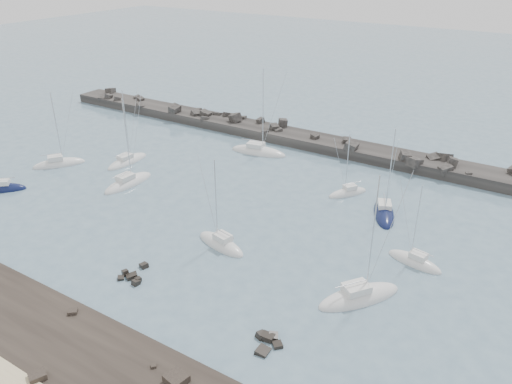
# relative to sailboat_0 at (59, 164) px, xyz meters

# --- Properties ---
(ground) EXTENTS (400.00, 400.00, 0.00)m
(ground) POSITION_rel_sailboat_0_xyz_m (37.78, -7.07, -0.15)
(ground) COLOR slate
(ground) RESTS_ON ground
(rock_shelf) EXTENTS (140.00, 12.00, 1.80)m
(rock_shelf) POSITION_rel_sailboat_0_xyz_m (38.01, -29.09, -0.14)
(rock_shelf) COLOR black
(rock_shelf) RESTS_ON ground
(rock_cluster_near) EXTENTS (3.16, 4.14, 1.41)m
(rock_cluster_near) POSITION_rel_sailboat_0_xyz_m (33.42, -16.48, -0.10)
(rock_cluster_near) COLOR black
(rock_cluster_near) RESTS_ON ground
(rock_cluster_far) EXTENTS (3.14, 3.47, 1.25)m
(rock_cluster_far) POSITION_rel_sailboat_0_xyz_m (51.56, -17.63, -0.14)
(rock_cluster_far) COLOR black
(rock_cluster_far) RESTS_ON ground
(breakwater) EXTENTS (115.00, 7.91, 5.11)m
(breakwater) POSITION_rel_sailboat_0_xyz_m (30.64, 30.93, 0.16)
(breakwater) COLOR #282624
(breakwater) RESTS_ON ground
(sailboat_0) EXTENTS (7.11, 8.40, 13.56)m
(sailboat_0) POSITION_rel_sailboat_0_xyz_m (0.00, 0.00, 0.00)
(sailboat_0) COLOR silver
(sailboat_0) RESTS_ON ground
(sailboat_1) EXTENTS (2.90, 8.61, 13.44)m
(sailboat_1) POSITION_rel_sailboat_0_xyz_m (8.98, 6.98, -0.02)
(sailboat_1) COLOR silver
(sailboat_1) RESTS_ON ground
(sailboat_2) EXTENTS (7.04, 6.47, 11.78)m
(sailboat_2) POSITION_rel_sailboat_0_xyz_m (0.47, -10.97, -0.01)
(sailboat_2) COLOR #0E153B
(sailboat_2) RESTS_ON ground
(sailboat_3) EXTENTS (3.38, 9.37, 14.60)m
(sailboat_3) POSITION_rel_sailboat_0_xyz_m (15.39, 0.75, -0.01)
(sailboat_3) COLOR silver
(sailboat_3) RESTS_ON ground
(sailboat_4) EXTENTS (10.77, 4.81, 16.36)m
(sailboat_4) POSITION_rel_sailboat_0_xyz_m (25.74, 22.62, -0.00)
(sailboat_4) COLOR silver
(sailboat_4) RESTS_ON ground
(sailboat_5) EXTENTS (8.01, 4.03, 12.41)m
(sailboat_5) POSITION_rel_sailboat_0_xyz_m (37.99, -6.05, 0.01)
(sailboat_5) COLOR silver
(sailboat_5) RESTS_ON ground
(sailboat_6) EXTENTS (5.32, 6.48, 10.43)m
(sailboat_6) POSITION_rel_sailboat_0_xyz_m (45.79, 15.62, -0.02)
(sailboat_6) COLOR silver
(sailboat_6) RESTS_ON ground
(sailboat_7) EXTENTS (8.11, 9.59, 15.35)m
(sailboat_7) POSITION_rel_sailboat_0_xyz_m (56.36, -6.78, 0.00)
(sailboat_7) COLOR silver
(sailboat_7) RESTS_ON ground
(sailboat_8) EXTENTS (5.93, 9.03, 13.71)m
(sailboat_8) POSITION_rel_sailboat_0_xyz_m (52.45, 12.50, -0.01)
(sailboat_8) COLOR #0E153B
(sailboat_8) RESTS_ON ground
(sailboat_9) EXTENTS (7.00, 3.40, 10.87)m
(sailboat_9) POSITION_rel_sailboat_0_xyz_m (59.47, 2.85, -0.01)
(sailboat_9) COLOR silver
(sailboat_9) RESTS_ON ground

